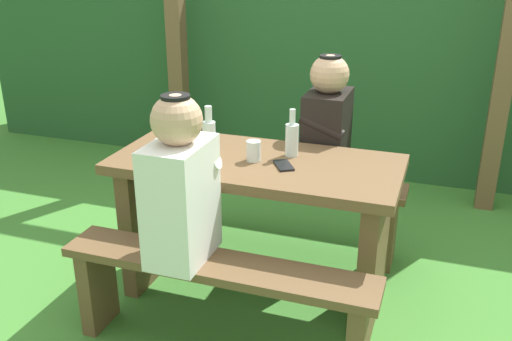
% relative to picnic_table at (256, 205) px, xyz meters
% --- Properties ---
extents(ground_plane, '(12.00, 12.00, 0.00)m').
position_rel_picnic_table_xyz_m(ground_plane, '(0.00, 0.00, -0.51)').
color(ground_plane, '#418332').
extents(hedge_backdrop, '(6.40, 0.65, 1.67)m').
position_rel_picnic_table_xyz_m(hedge_backdrop, '(0.00, 2.12, 0.33)').
color(hedge_backdrop, '#27562C').
rests_on(hedge_backdrop, ground_plane).
extents(pergola_post_left, '(0.12, 0.12, 1.92)m').
position_rel_picnic_table_xyz_m(pergola_post_left, '(-1.17, 1.52, 0.45)').
color(pergola_post_left, brown).
rests_on(pergola_post_left, ground_plane).
extents(pergola_post_right, '(0.12, 0.12, 1.92)m').
position_rel_picnic_table_xyz_m(pergola_post_right, '(1.17, 1.52, 0.45)').
color(pergola_post_right, brown).
rests_on(pergola_post_right, ground_plane).
extents(picnic_table, '(1.40, 0.64, 0.75)m').
position_rel_picnic_table_xyz_m(picnic_table, '(0.00, 0.00, 0.00)').
color(picnic_table, brown).
rests_on(picnic_table, ground_plane).
extents(bench_near, '(1.40, 0.24, 0.47)m').
position_rel_picnic_table_xyz_m(bench_near, '(0.00, -0.51, -0.18)').
color(bench_near, brown).
rests_on(bench_near, ground_plane).
extents(bench_far, '(1.40, 0.24, 0.47)m').
position_rel_picnic_table_xyz_m(bench_far, '(0.00, 0.51, -0.18)').
color(bench_far, brown).
rests_on(bench_far, ground_plane).
extents(person_white_shirt, '(0.25, 0.35, 0.72)m').
position_rel_picnic_table_xyz_m(person_white_shirt, '(-0.15, -0.51, 0.29)').
color(person_white_shirt, white).
rests_on(person_white_shirt, bench_near).
extents(person_black_coat, '(0.25, 0.35, 0.72)m').
position_rel_picnic_table_xyz_m(person_black_coat, '(0.24, 0.51, 0.29)').
color(person_black_coat, black).
rests_on(person_black_coat, bench_far).
extents(drinking_glass, '(0.07, 0.07, 0.10)m').
position_rel_picnic_table_xyz_m(drinking_glass, '(-0.01, -0.01, 0.29)').
color(drinking_glass, silver).
rests_on(drinking_glass, picnic_table).
extents(bottle_left, '(0.07, 0.07, 0.24)m').
position_rel_picnic_table_xyz_m(bottle_left, '(0.15, 0.11, 0.33)').
color(bottle_left, silver).
rests_on(bottle_left, picnic_table).
extents(bottle_right, '(0.07, 0.07, 0.26)m').
position_rel_picnic_table_xyz_m(bottle_right, '(-0.23, -0.03, 0.34)').
color(bottle_right, silver).
rests_on(bottle_right, picnic_table).
extents(cell_phone, '(0.13, 0.16, 0.01)m').
position_rel_picnic_table_xyz_m(cell_phone, '(0.15, -0.04, 0.25)').
color(cell_phone, black).
rests_on(cell_phone, picnic_table).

